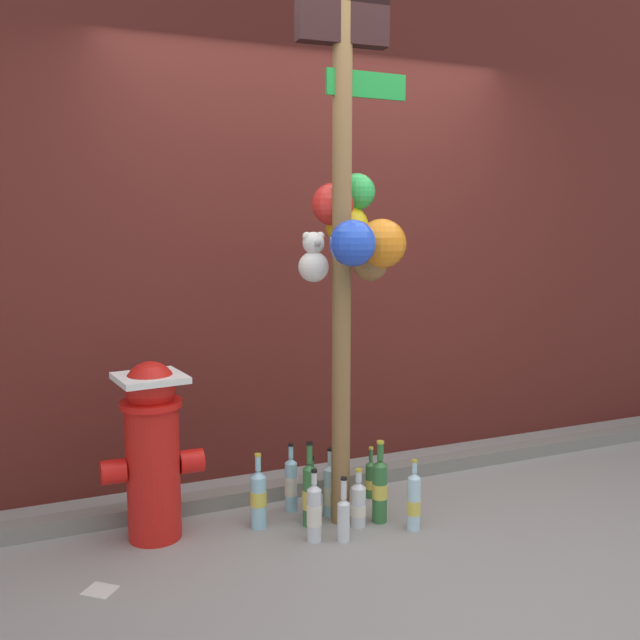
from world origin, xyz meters
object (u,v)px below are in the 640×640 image
bottle_4 (314,512)px  bottle_5 (380,489)px  bottle_0 (330,490)px  bottle_10 (371,479)px  bottle_6 (311,495)px  fire_hydrant (152,447)px  bottle_1 (310,494)px  bottle_3 (344,517)px  bottle_7 (414,501)px  bottle_8 (258,498)px  bottle_2 (291,484)px  memorial_post (350,210)px  bottle_11 (358,504)px  bottle_9 (338,475)px

bottle_4 → bottle_5: (0.39, 0.07, 0.03)m
bottle_0 → bottle_10: bottle_0 is taller
bottle_4 → bottle_6: (0.09, 0.26, -0.03)m
fire_hydrant → bottle_0: fire_hydrant is taller
bottle_1 → bottle_3: (0.08, -0.22, -0.04)m
bottle_7 → bottle_8: (-0.70, 0.32, 0.01)m
bottle_2 → fire_hydrant: bearing=-177.2°
memorial_post → bottle_7: (0.25, -0.22, -1.42)m
bottle_3 → bottle_8: (-0.32, 0.30, 0.03)m
fire_hydrant → bottle_5: 1.14m
bottle_0 → bottle_3: 0.30m
bottle_3 → bottle_10: bottle_3 is taller
bottle_0 → bottle_11: size_ratio=1.21×
bottle_2 → bottle_3: size_ratio=1.15×
bottle_6 → bottle_7: 0.53m
bottle_0 → fire_hydrant: bearing=173.5°
bottle_0 → bottle_6: 0.10m
bottle_1 → bottle_2: size_ratio=1.18×
bottle_5 → bottle_9: bottle_5 is taller
bottle_11 → bottle_9: bearing=82.1°
fire_hydrant → bottle_5: fire_hydrant is taller
bottle_2 → bottle_9: bearing=10.0°
fire_hydrant → bottle_10: (1.18, 0.03, -0.35)m
bottle_3 → bottle_7: size_ratio=0.89×
bottle_6 → bottle_9: 0.27m
memorial_post → bottle_10: memorial_post is taller
bottle_7 → bottle_9: bottle_7 is taller
bottle_4 → bottle_11: bearing=13.2°
bottle_4 → bottle_5: bottle_5 is taller
bottle_4 → bottle_9: size_ratio=1.00×
memorial_post → fire_hydrant: memorial_post is taller
bottle_1 → bottle_8: (-0.24, 0.08, -0.01)m
fire_hydrant → bottle_3: (0.82, -0.39, -0.33)m
bottle_5 → bottle_8: bottle_5 is taller
bottle_0 → bottle_7: (0.31, -0.31, 0.01)m
fire_hydrant → bottle_9: size_ratio=2.46×
bottle_0 → bottle_2: size_ratio=0.99×
bottle_4 → bottle_5: bearing=9.6°
bottle_1 → bottle_6: bearing=64.6°
memorial_post → bottle_3: (-0.12, -0.20, -1.44)m
bottle_3 → bottle_0: bearing=78.1°
bottle_1 → bottle_10: bearing=23.8°
fire_hydrant → bottle_1: (0.73, -0.17, -0.29)m
bottle_2 → bottle_8: 0.25m
memorial_post → bottle_7: 1.46m
bottle_10 → bottle_11: bearing=-126.7°
memorial_post → bottle_6: (-0.16, 0.12, -1.45)m
memorial_post → bottle_5: (0.14, -0.08, -1.39)m
bottle_8 → bottle_2: bearing=29.9°
bottle_2 → bottle_11: bearing=-51.9°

